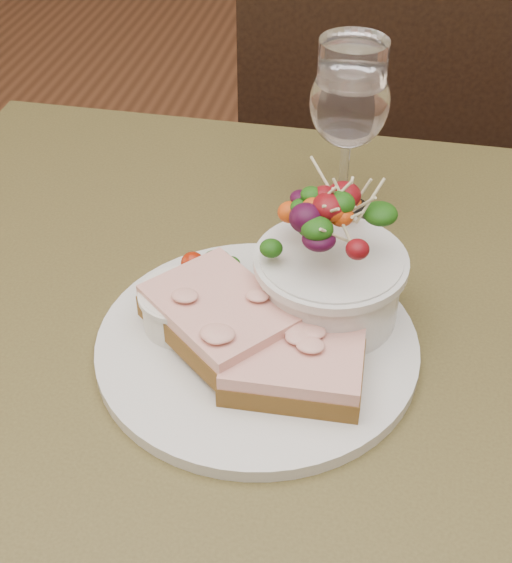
% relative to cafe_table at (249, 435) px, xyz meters
% --- Properties ---
extents(cafe_table, '(0.80, 0.80, 0.75)m').
position_rel_cafe_table_xyz_m(cafe_table, '(0.00, 0.00, 0.00)').
color(cafe_table, '#43391C').
rests_on(cafe_table, ground).
extents(chair_far, '(0.47, 0.47, 0.90)m').
position_rel_cafe_table_xyz_m(chair_far, '(0.06, 0.75, -0.36)').
color(chair_far, black).
rests_on(chair_far, ground).
extents(dinner_plate, '(0.27, 0.27, 0.01)m').
position_rel_cafe_table_xyz_m(dinner_plate, '(0.01, 0.01, 0.11)').
color(dinner_plate, silver).
rests_on(dinner_plate, cafe_table).
extents(sandwich_front, '(0.11, 0.08, 0.03)m').
position_rel_cafe_table_xyz_m(sandwich_front, '(0.04, -0.03, 0.13)').
color(sandwich_front, '#503215').
rests_on(sandwich_front, dinner_plate).
extents(sandwich_back, '(0.15, 0.14, 0.03)m').
position_rel_cafe_table_xyz_m(sandwich_back, '(-0.03, 0.01, 0.14)').
color(sandwich_back, '#503215').
rests_on(sandwich_back, dinner_plate).
extents(ramekin, '(0.07, 0.07, 0.04)m').
position_rel_cafe_table_xyz_m(ramekin, '(-0.06, 0.02, 0.13)').
color(ramekin, silver).
rests_on(ramekin, dinner_plate).
extents(salad_bowl, '(0.12, 0.12, 0.13)m').
position_rel_cafe_table_xyz_m(salad_bowl, '(0.06, 0.06, 0.17)').
color(salad_bowl, silver).
rests_on(salad_bowl, dinner_plate).
extents(garnish, '(0.05, 0.04, 0.02)m').
position_rel_cafe_table_xyz_m(garnish, '(-0.06, 0.09, 0.12)').
color(garnish, '#0B3509').
rests_on(garnish, dinner_plate).
extents(wine_glass, '(0.08, 0.08, 0.18)m').
position_rel_cafe_table_xyz_m(wine_glass, '(0.05, 0.22, 0.22)').
color(wine_glass, white).
rests_on(wine_glass, cafe_table).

